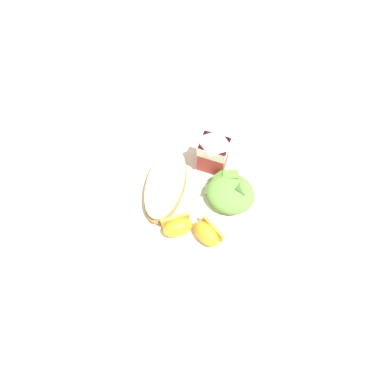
% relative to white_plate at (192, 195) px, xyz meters
% --- Properties ---
extents(ground, '(3.00, 3.00, 0.00)m').
position_rel_white_plate_xyz_m(ground, '(0.00, 0.00, -0.01)').
color(ground, beige).
extents(white_plate, '(0.28, 0.28, 0.02)m').
position_rel_white_plate_xyz_m(white_plate, '(0.00, 0.00, 0.00)').
color(white_plate, white).
rests_on(white_plate, ground).
extents(cheesy_pizza_bread, '(0.10, 0.18, 0.04)m').
position_rel_white_plate_xyz_m(cheesy_pizza_bread, '(-0.06, -0.01, 0.03)').
color(cheesy_pizza_bread, '#A87038').
rests_on(cheesy_pizza_bread, white_plate).
extents(green_salad_pile, '(0.10, 0.09, 0.04)m').
position_rel_white_plate_xyz_m(green_salad_pile, '(0.08, 0.02, 0.03)').
color(green_salad_pile, '#5B8E3D').
rests_on(green_salad_pile, white_plate).
extents(milk_carton, '(0.06, 0.05, 0.11)m').
position_rel_white_plate_xyz_m(milk_carton, '(0.02, 0.08, 0.07)').
color(milk_carton, '#B7332D').
rests_on(milk_carton, white_plate).
extents(orange_wedge_front, '(0.07, 0.06, 0.04)m').
position_rel_white_plate_xyz_m(orange_wedge_front, '(-0.00, -0.08, 0.03)').
color(orange_wedge_front, orange).
rests_on(orange_wedge_front, white_plate).
extents(orange_wedge_middle, '(0.07, 0.06, 0.04)m').
position_rel_white_plate_xyz_m(orange_wedge_middle, '(0.06, -0.08, 0.03)').
color(orange_wedge_middle, orange).
rests_on(orange_wedge_middle, white_plate).
extents(paper_napkin, '(0.12, 0.12, 0.00)m').
position_rel_white_plate_xyz_m(paper_napkin, '(-0.07, -0.23, -0.01)').
color(paper_napkin, white).
rests_on(paper_napkin, ground).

